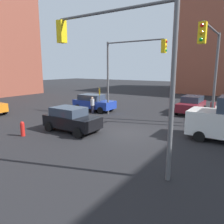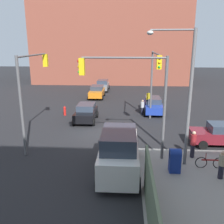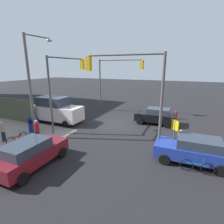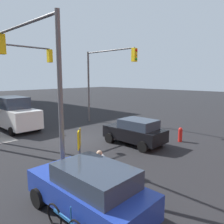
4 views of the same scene
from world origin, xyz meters
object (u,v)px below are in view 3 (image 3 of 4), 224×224
fire_hydrant (176,115)px  sedan_blue (193,150)px  sedan_maroon (31,153)px  traffic_signal_nw_corner (130,82)px  van_white_delivery (56,110)px  sedan_black (156,116)px  pedestrian_waiting (3,131)px  mailbox_blue (34,124)px  bicycle_at_crosswalk (197,167)px  pedestrian_crossing (37,131)px  street_lamp_corner (33,79)px  pedestrian_walking_north (180,141)px  traffic_signal_ne_corner (65,78)px  traffic_signal_se_corner (116,75)px  bicycle_leaning_on_fence (17,139)px

fire_hydrant → sedan_blue: sedan_blue is taller
sedan_maroon → traffic_signal_nw_corner: bearing=-133.0°
sedan_maroon → van_white_delivery: 8.61m
sedan_black → sedan_blue: same height
pedestrian_waiting → van_white_delivery: bearing=4.0°
mailbox_blue → fire_hydrant: size_ratio=1.52×
mailbox_blue → bicycle_at_crosswalk: bearing=175.6°
fire_hydrant → sedan_maroon: bearing=62.5°
sedan_maroon → pedestrian_crossing: pedestrian_crossing is taller
street_lamp_corner → pedestrian_walking_north: bearing=-171.6°
street_lamp_corner → fire_hydrant: (-10.18, -9.63, -4.22)m
traffic_signal_nw_corner → sedan_blue: size_ratio=1.54×
traffic_signal_ne_corner → mailbox_blue: 4.93m
traffic_signal_se_corner → mailbox_blue: size_ratio=4.55×
sedan_maroon → bicycle_leaning_on_fence: (3.65, -1.94, -0.50)m
traffic_signal_ne_corner → bicycle_leaning_on_fence: 6.49m
fire_hydrant → pedestrian_waiting: size_ratio=0.57×
street_lamp_corner → sedan_maroon: size_ratio=1.84×
traffic_signal_se_corner → mailbox_blue: bearing=67.7°
van_white_delivery → pedestrian_walking_north: size_ratio=3.43×
sedan_black → traffic_signal_ne_corner: bearing=28.2°
traffic_signal_ne_corner → bicycle_at_crosswalk: size_ratio=3.71×
traffic_signal_nw_corner → pedestrian_crossing: bearing=16.9°
pedestrian_walking_north → bicycle_at_crosswalk: bearing=-134.2°
sedan_blue → van_white_delivery: van_white_delivery is taller
traffic_signal_se_corner → pedestrian_walking_north: traffic_signal_se_corner is taller
fire_hydrant → bicycle_leaning_on_fence: 15.56m
mailbox_blue → sedan_maroon: (-4.25, 4.14, 0.08)m
sedan_blue → pedestrian_walking_north: (0.79, -1.15, -0.03)m
bicycle_leaning_on_fence → bicycle_at_crosswalk: size_ratio=1.00×
street_lamp_corner → pedestrian_waiting: street_lamp_corner is taller
fire_hydrant → bicycle_at_crosswalk: bicycle_at_crosswalk is taller
sedan_blue → bicycle_leaning_on_fence: sedan_blue is taller
sedan_maroon → pedestrian_crossing: bearing=-49.6°
van_white_delivery → pedestrian_crossing: bearing=115.3°
sedan_maroon → sedan_black: bearing=-115.6°
sedan_maroon → van_white_delivery: van_white_delivery is taller
sedan_blue → pedestrian_waiting: size_ratio=2.58×
mailbox_blue → bicycle_leaning_on_fence: (-0.60, 2.20, -0.42)m
sedan_black → pedestrian_walking_north: 6.06m
street_lamp_corner → pedestrian_waiting: (1.62, 1.97, -3.85)m
street_lamp_corner → sedan_black: (-8.41, -7.12, -3.86)m
bicycle_leaning_on_fence → street_lamp_corner: bearing=-103.4°
sedan_black → pedestrian_crossing: size_ratio=2.13×
bicycle_leaning_on_fence → traffic_signal_se_corner: bearing=-105.7°
traffic_signal_ne_corner → fire_hydrant: 12.31m
sedan_blue → bicycle_at_crosswalk: sedan_blue is taller
traffic_signal_ne_corner → pedestrian_waiting: bearing=65.1°
street_lamp_corner → bicycle_at_crosswalk: street_lamp_corner is taller
sedan_blue → mailbox_blue: bearing=0.2°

